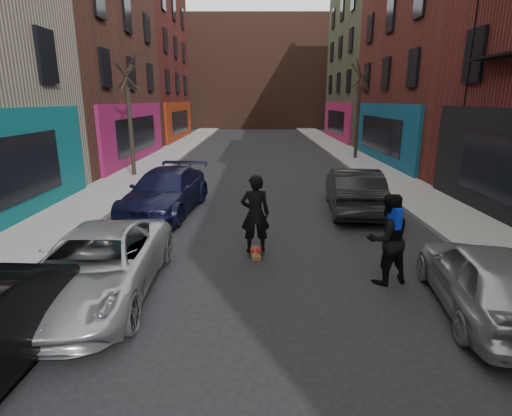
{
  "coord_description": "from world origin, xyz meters",
  "views": [
    {
      "loc": [
        -0.12,
        -1.53,
        3.74
      ],
      "look_at": [
        -0.14,
        6.3,
        1.6
      ],
      "focal_mm": 28.0,
      "sensor_mm": 36.0,
      "label": 1
    }
  ],
  "objects_px": {
    "parked_right_far": "(486,279)",
    "pedestrian": "(387,239)",
    "tree_right_far": "(359,103)",
    "skateboarder": "(255,214)",
    "skateboard": "(255,253)",
    "parked_right_end": "(353,190)",
    "parked_left_far": "(97,265)",
    "tree_left_far": "(129,107)",
    "parked_left_end": "(166,192)"
  },
  "relations": [
    {
      "from": "parked_right_far",
      "to": "pedestrian",
      "type": "relative_size",
      "value": 2.05
    },
    {
      "from": "tree_right_far",
      "to": "skateboarder",
      "type": "distance_m",
      "value": 17.65
    },
    {
      "from": "skateboard",
      "to": "parked_right_end",
      "type": "bearing_deg",
      "value": 46.06
    },
    {
      "from": "tree_right_far",
      "to": "skateboard",
      "type": "bearing_deg",
      "value": -111.33
    },
    {
      "from": "tree_right_far",
      "to": "pedestrian",
      "type": "bearing_deg",
      "value": -101.53
    },
    {
      "from": "pedestrian",
      "to": "parked_left_far",
      "type": "bearing_deg",
      "value": -10.12
    },
    {
      "from": "tree_left_far",
      "to": "skateboard",
      "type": "distance_m",
      "value": 12.38
    },
    {
      "from": "skateboard",
      "to": "skateboarder",
      "type": "height_order",
      "value": "skateboarder"
    },
    {
      "from": "parked_left_far",
      "to": "parked_right_far",
      "type": "relative_size",
      "value": 1.2
    },
    {
      "from": "tree_right_far",
      "to": "tree_left_far",
      "type": "bearing_deg",
      "value": -154.18
    },
    {
      "from": "parked_left_far",
      "to": "skateboarder",
      "type": "relative_size",
      "value": 2.43
    },
    {
      "from": "tree_right_far",
      "to": "parked_left_far",
      "type": "height_order",
      "value": "tree_right_far"
    },
    {
      "from": "tree_left_far",
      "to": "parked_right_end",
      "type": "xyz_separation_m",
      "value": [
        9.4,
        -6.18,
        -2.63
      ]
    },
    {
      "from": "parked_left_far",
      "to": "skateboard",
      "type": "relative_size",
      "value": 5.88
    },
    {
      "from": "tree_left_far",
      "to": "parked_left_end",
      "type": "bearing_deg",
      "value": -64.91
    },
    {
      "from": "skateboard",
      "to": "pedestrian",
      "type": "height_order",
      "value": "pedestrian"
    },
    {
      "from": "parked_left_end",
      "to": "parked_right_far",
      "type": "distance_m",
      "value": 9.75
    },
    {
      "from": "tree_left_far",
      "to": "pedestrian",
      "type": "bearing_deg",
      "value": -53.31
    },
    {
      "from": "skateboard",
      "to": "parked_right_far",
      "type": "bearing_deg",
      "value": -38.52
    },
    {
      "from": "tree_right_far",
      "to": "parked_right_far",
      "type": "relative_size",
      "value": 1.73
    },
    {
      "from": "parked_left_end",
      "to": "skateboarder",
      "type": "relative_size",
      "value": 2.6
    },
    {
      "from": "tree_right_far",
      "to": "parked_left_far",
      "type": "bearing_deg",
      "value": -117.05
    },
    {
      "from": "parked_left_end",
      "to": "tree_left_far",
      "type": "bearing_deg",
      "value": 121.67
    },
    {
      "from": "parked_left_end",
      "to": "parked_right_far",
      "type": "height_order",
      "value": "parked_left_end"
    },
    {
      "from": "skateboard",
      "to": "skateboarder",
      "type": "relative_size",
      "value": 0.41
    },
    {
      "from": "tree_left_far",
      "to": "parked_left_far",
      "type": "xyz_separation_m",
      "value": [
        3.0,
        -12.41,
        -2.73
      ]
    },
    {
      "from": "tree_left_far",
      "to": "skateboard",
      "type": "relative_size",
      "value": 8.12
    },
    {
      "from": "parked_right_far",
      "to": "parked_left_end",
      "type": "bearing_deg",
      "value": -35.15
    },
    {
      "from": "tree_right_far",
      "to": "skateboarder",
      "type": "height_order",
      "value": "tree_right_far"
    },
    {
      "from": "tree_left_far",
      "to": "parked_right_far",
      "type": "bearing_deg",
      "value": -52.11
    },
    {
      "from": "tree_right_far",
      "to": "parked_left_far",
      "type": "xyz_separation_m",
      "value": [
        -9.4,
        -18.41,
        -2.88
      ]
    },
    {
      "from": "tree_left_far",
      "to": "parked_left_far",
      "type": "relative_size",
      "value": 1.38
    },
    {
      "from": "parked_left_end",
      "to": "skateboarder",
      "type": "xyz_separation_m",
      "value": [
        3.04,
        -3.87,
        0.34
      ]
    },
    {
      "from": "parked_right_far",
      "to": "skateboarder",
      "type": "height_order",
      "value": "skateboarder"
    },
    {
      "from": "skateboarder",
      "to": "pedestrian",
      "type": "relative_size",
      "value": 1.01
    },
    {
      "from": "tree_right_far",
      "to": "skateboard",
      "type": "height_order",
      "value": "tree_right_far"
    },
    {
      "from": "skateboard",
      "to": "pedestrian",
      "type": "relative_size",
      "value": 0.42
    },
    {
      "from": "parked_left_far",
      "to": "parked_right_far",
      "type": "bearing_deg",
      "value": -6.3
    },
    {
      "from": "tree_right_far",
      "to": "parked_left_far",
      "type": "distance_m",
      "value": 20.87
    },
    {
      "from": "parked_left_end",
      "to": "pedestrian",
      "type": "distance_m",
      "value": 7.89
    },
    {
      "from": "parked_left_far",
      "to": "parked_left_end",
      "type": "bearing_deg",
      "value": 88.77
    },
    {
      "from": "tree_left_far",
      "to": "skateboarder",
      "type": "relative_size",
      "value": 3.36
    },
    {
      "from": "tree_left_far",
      "to": "parked_left_far",
      "type": "bearing_deg",
      "value": -76.41
    },
    {
      "from": "tree_right_far",
      "to": "parked_right_far",
      "type": "xyz_separation_m",
      "value": [
        -2.25,
        -19.04,
        -2.86
      ]
    },
    {
      "from": "tree_right_far",
      "to": "parked_right_end",
      "type": "relative_size",
      "value": 1.5
    },
    {
      "from": "parked_left_end",
      "to": "skateboard",
      "type": "relative_size",
      "value": 6.29
    },
    {
      "from": "skateboarder",
      "to": "tree_left_far",
      "type": "bearing_deg",
      "value": -64.15
    },
    {
      "from": "parked_right_end",
      "to": "pedestrian",
      "type": "bearing_deg",
      "value": 89.1
    },
    {
      "from": "pedestrian",
      "to": "parked_left_end",
      "type": "bearing_deg",
      "value": -59.27
    },
    {
      "from": "parked_right_end",
      "to": "pedestrian",
      "type": "height_order",
      "value": "pedestrian"
    }
  ]
}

